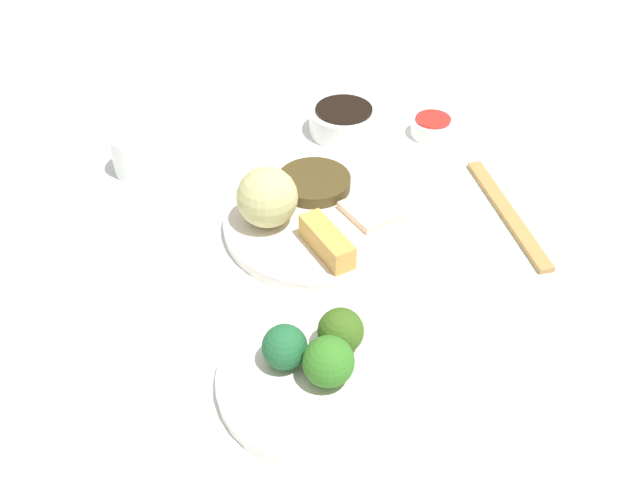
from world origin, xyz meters
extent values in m
cube|color=white|center=(0.00, 0.00, 0.01)|extent=(2.20, 2.20, 0.02)
cylinder|color=white|center=(0.00, -0.02, 0.03)|extent=(0.26, 0.26, 0.02)
sphere|color=tan|center=(-0.07, -0.01, 0.08)|extent=(0.08, 0.08, 0.08)
cube|color=gold|center=(-0.01, -0.09, 0.05)|extent=(0.05, 0.10, 0.03)
cube|color=beige|center=(0.06, -0.03, 0.04)|extent=(0.08, 0.08, 0.01)
cylinder|color=#423719|center=(0.01, 0.05, 0.04)|extent=(0.10, 0.10, 0.02)
cylinder|color=white|center=(-0.07, -0.27, 0.03)|extent=(0.22, 0.22, 0.01)
sphere|color=#375C19|center=(-0.04, -0.24, 0.06)|extent=(0.05, 0.05, 0.05)
sphere|color=#205F33|center=(-0.10, -0.24, 0.06)|extent=(0.05, 0.05, 0.05)
sphere|color=#327522|center=(-0.06, -0.28, 0.06)|extent=(0.05, 0.05, 0.05)
cylinder|color=white|center=(0.09, 0.20, 0.04)|extent=(0.11, 0.11, 0.04)
cylinder|color=black|center=(0.09, 0.20, 0.06)|extent=(0.09, 0.09, 0.00)
cylinder|color=white|center=(0.22, 0.16, 0.03)|extent=(0.07, 0.07, 0.03)
cylinder|color=red|center=(0.22, 0.16, 0.05)|extent=(0.05, 0.05, 0.00)
cylinder|color=white|center=(-0.23, 0.17, 0.05)|extent=(0.07, 0.07, 0.06)
cube|color=#AD8244|center=(0.25, -0.06, 0.02)|extent=(0.03, 0.24, 0.01)
camera|label=1|loc=(-0.19, -0.74, 0.63)|focal=41.15mm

